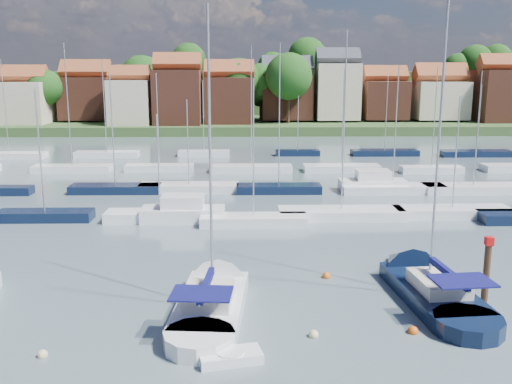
{
  "coord_description": "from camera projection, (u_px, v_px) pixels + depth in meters",
  "views": [
    {
      "loc": [
        -0.14,
        -26.79,
        12.56
      ],
      "look_at": [
        0.73,
        14.0,
        3.8
      ],
      "focal_mm": 40.0,
      "sensor_mm": 36.0,
      "label": 1
    }
  ],
  "objects": [
    {
      "name": "sailboat_centre",
      "position": [
        215.0,
        294.0,
        31.65
      ],
      "size": [
        4.34,
        12.87,
        17.13
      ],
      "rotation": [
        0.0,
        0.0,
        1.49
      ],
      "color": "white",
      "rests_on": "ground"
    },
    {
      "name": "buoy_b",
      "position": [
        43.0,
        357.0,
        25.46
      ],
      "size": [
        0.46,
        0.46,
        0.46
      ],
      "primitive_type": "sphere",
      "color": "beige",
      "rests_on": "ground"
    },
    {
      "name": "buoy_d",
      "position": [
        313.0,
        337.0,
        27.38
      ],
      "size": [
        0.48,
        0.48,
        0.48
      ],
      "primitive_type": "sphere",
      "color": "beige",
      "rests_on": "ground"
    },
    {
      "name": "sailboat_navy",
      "position": [
        421.0,
        282.0,
        33.41
      ],
      "size": [
        4.58,
        13.26,
        17.95
      ],
      "rotation": [
        0.0,
        0.0,
        1.66
      ],
      "color": "black",
      "rests_on": "ground"
    },
    {
      "name": "ground",
      "position": [
        245.0,
        177.0,
        67.93
      ],
      "size": [
        260.0,
        260.0,
        0.0
      ],
      "primitive_type": "plane",
      "color": "#4C5E67",
      "rests_on": "ground"
    },
    {
      "name": "buoy_e",
      "position": [
        326.0,
        278.0,
        35.15
      ],
      "size": [
        0.51,
        0.51,
        0.51
      ],
      "primitive_type": "sphere",
      "color": "#D85914",
      "rests_on": "ground"
    },
    {
      "name": "far_shore_town",
      "position": [
        252.0,
        99.0,
        157.59
      ],
      "size": [
        212.46,
        90.0,
        22.27
      ],
      "color": "#365028",
      "rests_on": "ground"
    },
    {
      "name": "buoy_c",
      "position": [
        182.0,
        331.0,
        27.96
      ],
      "size": [
        0.48,
        0.48,
        0.48
      ],
      "primitive_type": "sphere",
      "color": "#D85914",
      "rests_on": "ground"
    },
    {
      "name": "marina_field",
      "position": [
        262.0,
        182.0,
        63.13
      ],
      "size": [
        79.62,
        41.41,
        15.93
      ],
      "color": "white",
      "rests_on": "ground"
    },
    {
      "name": "tender",
      "position": [
        230.0,
        357.0,
        24.99
      ],
      "size": [
        2.96,
        1.85,
        0.59
      ],
      "rotation": [
        0.0,
        0.0,
        0.22
      ],
      "color": "white",
      "rests_on": "ground"
    },
    {
      "name": "buoy_f",
      "position": [
        413.0,
        333.0,
        27.75
      ],
      "size": [
        0.51,
        0.51,
        0.51
      ],
      "primitive_type": "sphere",
      "color": "#D85914",
      "rests_on": "ground"
    },
    {
      "name": "timber_piling",
      "position": [
        485.0,
        290.0,
        30.72
      ],
      "size": [
        0.4,
        0.4,
        6.16
      ],
      "color": "#4C331E",
      "rests_on": "ground"
    }
  ]
}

